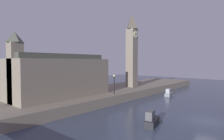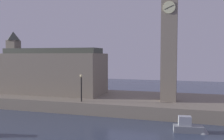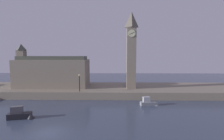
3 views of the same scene
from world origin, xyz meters
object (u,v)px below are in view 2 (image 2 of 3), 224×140
parliament_hall (51,71)px  streetlamp (81,84)px  clock_tower (169,35)px  boat_cruiser_grey (190,127)px

parliament_hall → streetlamp: 9.23m
clock_tower → boat_cruiser_grey: 12.52m
streetlamp → boat_cruiser_grey: streetlamp is taller
parliament_hall → streetlamp: size_ratio=4.65×
streetlamp → boat_cruiser_grey: 14.05m
boat_cruiser_grey → clock_tower: bearing=107.9°
clock_tower → streetlamp: bearing=-160.7°
clock_tower → boat_cruiser_grey: (2.54, -7.85, -9.41)m
clock_tower → streetlamp: (-10.50, -3.68, -6.24)m
parliament_hall → boat_cruiser_grey: (20.44, -9.56, -4.35)m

